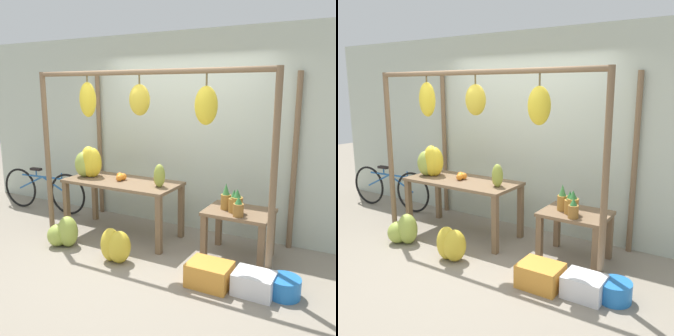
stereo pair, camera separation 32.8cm
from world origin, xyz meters
TOP-DOWN VIEW (x-y plane):
  - ground_plane at (0.00, 0.00)m, footprint 20.00×20.00m
  - shop_wall_back at (0.00, 1.39)m, footprint 8.00×0.08m
  - stall_awning at (0.03, 0.40)m, footprint 3.11×1.26m
  - display_table_main at (-0.62, 0.64)m, footprint 1.60×0.72m
  - display_table_side at (1.03, 0.70)m, footprint 0.79×0.60m
  - banana_pile_on_table at (-1.18, 0.64)m, footprint 0.43×0.42m
  - orange_pile at (-0.65, 0.66)m, footprint 0.18×0.21m
  - pineapple_cluster at (0.96, 0.62)m, footprint 0.34×0.32m
  - banana_pile_ground_left at (-1.08, -0.04)m, footprint 0.43×0.41m
  - banana_pile_ground_right at (-0.21, -0.11)m, footprint 0.45×0.37m
  - fruit_crate_white at (0.98, -0.09)m, footprint 0.44×0.34m
  - blue_bucket at (1.71, 0.07)m, footprint 0.32×0.32m
  - parked_bicycle at (-2.42, 0.88)m, footprint 1.69×0.17m
  - papaya_pile at (-0.01, 0.59)m, footprint 0.19×0.19m
  - fruit_crate_purple at (1.43, -0.03)m, footprint 0.40×0.31m

SIDE VIEW (x-z plane):
  - ground_plane at x=0.00m, z-range 0.00..0.00m
  - blue_bucket at x=1.71m, z-range 0.00..0.20m
  - fruit_crate_purple at x=1.43m, z-range 0.00..0.22m
  - fruit_crate_white at x=0.98m, z-range 0.00..0.25m
  - banana_pile_ground_left at x=-1.08m, z-range -0.03..0.38m
  - banana_pile_ground_right at x=-0.21m, z-range 0.00..0.40m
  - parked_bicycle at x=-2.42m, z-range 0.00..0.72m
  - display_table_side at x=1.03m, z-range 0.17..0.77m
  - display_table_main at x=-0.62m, z-range 0.28..1.06m
  - pineapple_cluster at x=0.96m, z-range 0.55..0.87m
  - orange_pile at x=-0.65m, z-range 0.78..0.87m
  - papaya_pile at x=-0.01m, z-range 0.77..1.07m
  - banana_pile_on_table at x=-1.18m, z-range 0.77..1.20m
  - shop_wall_back at x=0.00m, z-range 0.00..2.80m
  - stall_awning at x=0.03m, z-range 0.50..2.72m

